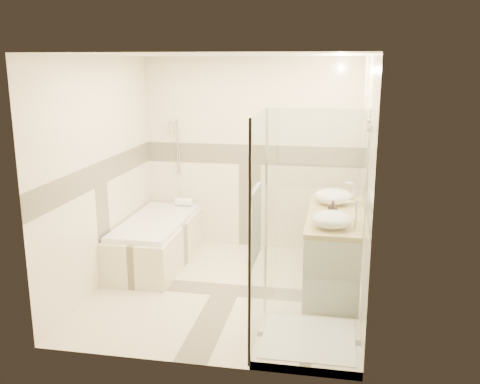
% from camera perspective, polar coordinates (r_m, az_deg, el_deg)
% --- Properties ---
extents(room, '(2.82, 3.02, 2.52)m').
position_cam_1_polar(room, '(5.56, -0.90, 1.53)').
color(room, beige).
rests_on(room, ground).
extents(bathtub, '(0.75, 1.70, 0.56)m').
position_cam_1_polar(bathtub, '(6.69, -8.92, -4.97)').
color(bathtub, beige).
rests_on(bathtub, ground).
extents(vanity, '(0.58, 1.62, 0.85)m').
position_cam_1_polar(vanity, '(5.96, 9.88, -6.15)').
color(vanity, silver).
rests_on(vanity, ground).
extents(shower_enclosure, '(0.96, 0.93, 2.04)m').
position_cam_1_polar(shower_enclosure, '(4.76, 6.09, -10.22)').
color(shower_enclosure, beige).
rests_on(shower_enclosure, ground).
extents(vessel_sink_near, '(0.44, 0.44, 0.18)m').
position_cam_1_polar(vessel_sink_near, '(6.19, 9.94, -0.44)').
color(vessel_sink_near, white).
rests_on(vessel_sink_near, vanity).
extents(vessel_sink_far, '(0.41, 0.41, 0.16)m').
position_cam_1_polar(vessel_sink_far, '(5.31, 9.79, -2.89)').
color(vessel_sink_far, white).
rests_on(vessel_sink_far, vanity).
extents(faucet_near, '(0.11, 0.03, 0.27)m').
position_cam_1_polar(faucet_near, '(6.18, 11.97, 0.09)').
color(faucet_near, silver).
rests_on(faucet_near, vanity).
extents(faucet_far, '(0.12, 0.03, 0.28)m').
position_cam_1_polar(faucet_far, '(5.29, 12.16, -2.13)').
color(faucet_far, silver).
rests_on(faucet_far, vanity).
extents(amenity_bottle_a, '(0.07, 0.07, 0.15)m').
position_cam_1_polar(amenity_bottle_a, '(5.72, 9.86, -1.79)').
color(amenity_bottle_a, black).
rests_on(amenity_bottle_a, vanity).
extents(amenity_bottle_b, '(0.13, 0.13, 0.14)m').
position_cam_1_polar(amenity_bottle_b, '(5.80, 9.87, -1.60)').
color(amenity_bottle_b, black).
rests_on(amenity_bottle_b, vanity).
extents(folded_towels, '(0.14, 0.24, 0.08)m').
position_cam_1_polar(folded_towels, '(6.52, 9.96, -0.19)').
color(folded_towels, white).
rests_on(folded_towels, vanity).
extents(rolled_towel, '(0.23, 0.10, 0.10)m').
position_cam_1_polar(rolled_towel, '(7.16, -5.99, -1.08)').
color(rolled_towel, white).
rests_on(rolled_towel, bathtub).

